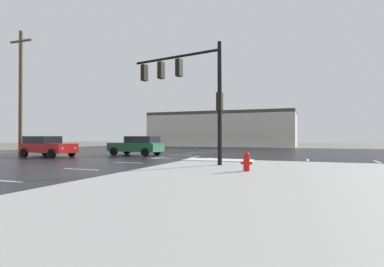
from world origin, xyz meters
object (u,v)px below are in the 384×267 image
object	(u,v)px
traffic_signal_mast	(190,83)
fire_hydrant	(247,161)
sedan_red	(47,146)
sedan_green	(137,145)
utility_pole_mid	(21,91)

from	to	relation	value
traffic_signal_mast	fire_hydrant	size ratio (longest dim) A/B	7.84
sedan_red	traffic_signal_mast	bearing A→B (deg)	-6.06
fire_hydrant	sedan_red	bearing A→B (deg)	161.74
fire_hydrant	sedan_red	xyz separation A→B (m)	(-16.47, 5.43, 0.32)
sedan_green	utility_pole_mid	xyz separation A→B (m)	(-8.18, -4.16, 4.36)
traffic_signal_mast	sedan_red	xyz separation A→B (m)	(-12.93, 2.84, -3.58)
traffic_signal_mast	sedan_green	world-z (taller)	traffic_signal_mast
sedan_green	sedan_red	world-z (taller)	same
fire_hydrant	sedan_green	size ratio (longest dim) A/B	0.17
sedan_green	fire_hydrant	bearing A→B (deg)	143.16
fire_hydrant	utility_pole_mid	world-z (taller)	utility_pole_mid
traffic_signal_mast	sedan_red	size ratio (longest dim) A/B	1.33
fire_hydrant	traffic_signal_mast	bearing A→B (deg)	143.82
sedan_red	utility_pole_mid	bearing A→B (deg)	-169.03
sedan_green	sedan_red	bearing A→B (deg)	39.05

